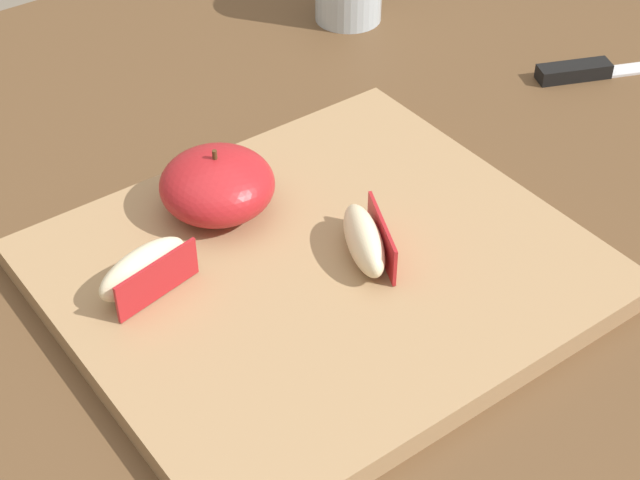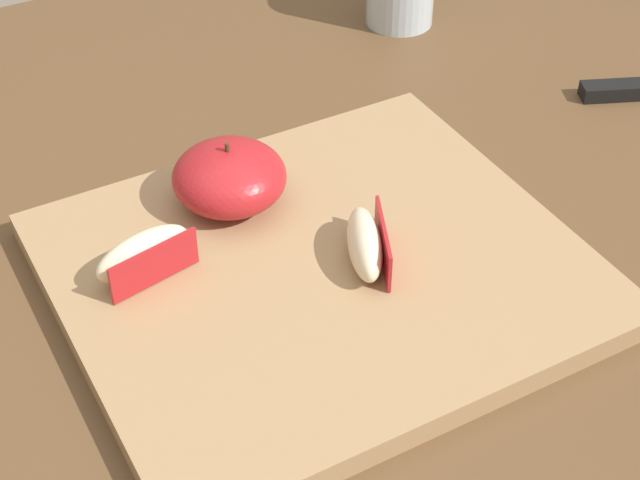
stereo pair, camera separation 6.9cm
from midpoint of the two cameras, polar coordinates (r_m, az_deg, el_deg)
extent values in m
cube|color=brown|center=(0.75, 0.25, -2.10)|extent=(1.50, 1.00, 0.03)
cube|color=brown|center=(1.59, 14.38, 5.33)|extent=(0.06, 0.06, 0.72)
cube|color=#A37F56|center=(0.71, 2.78, -1.91)|extent=(0.36, 0.32, 0.02)
ellipsoid|color=#B21E23|center=(0.75, -2.56, 3.51)|extent=(0.09, 0.09, 0.05)
cylinder|color=#4C3319|center=(0.73, -2.62, 5.13)|extent=(0.00, 0.00, 0.01)
ellipsoid|color=beige|center=(0.70, 5.41, -0.34)|extent=(0.05, 0.08, 0.03)
cube|color=#B21E23|center=(0.70, 6.46, -0.28)|extent=(0.03, 0.06, 0.03)
ellipsoid|color=beige|center=(0.69, -7.32, -0.89)|extent=(0.08, 0.04, 0.03)
cube|color=#B21E23|center=(0.69, -6.70, -1.44)|extent=(0.07, 0.02, 0.03)
cube|color=black|center=(0.96, 18.76, 8.04)|extent=(0.07, 0.05, 0.01)
camera|label=1|loc=(0.03, -87.14, 2.41)|focal=55.92mm
camera|label=2|loc=(0.03, 92.86, -2.41)|focal=55.92mm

